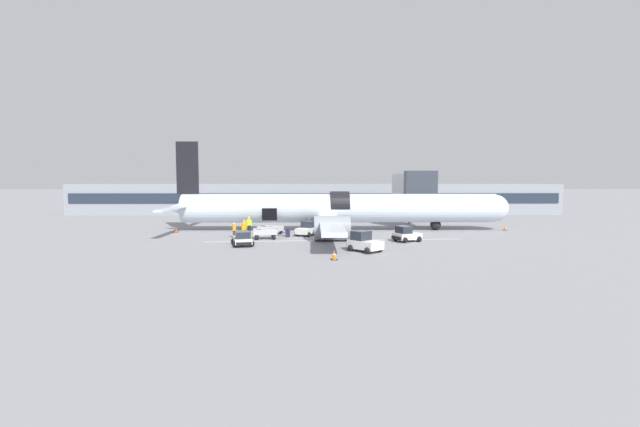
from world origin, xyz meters
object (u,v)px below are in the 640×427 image
airplane (335,209)px  baggage_tug_spare (406,235)px  suitcase_on_tarmac_upright (288,234)px  baggage_cart_queued (266,234)px  ground_crew_loader_b (244,228)px  baggage_cart_loading (271,230)px  ground_crew_supervisor (249,225)px  ground_crew_driver (244,229)px  baggage_tug_lead (307,230)px  ground_crew_loader_a (234,230)px  baggage_tug_mid (243,239)px  baggage_tug_rear (364,243)px

airplane → baggage_tug_spare: (6.38, -9.53, -1.87)m
baggage_tug_spare → suitcase_on_tarmac_upright: bearing=163.5°
baggage_cart_queued → ground_crew_loader_b: 3.30m
baggage_cart_loading → ground_crew_supervisor: (-2.53, 0.86, 0.53)m
ground_crew_driver → baggage_tug_lead: bearing=14.3°
ground_crew_loader_b → suitcase_on_tarmac_upright: 4.73m
baggage_cart_loading → ground_crew_loader_a: ground_crew_loader_a is taller
baggage_tug_mid → baggage_cart_queued: baggage_tug_mid is taller
ground_crew_driver → ground_crew_supervisor: 3.62m
suitcase_on_tarmac_upright → baggage_tug_rear: bearing=-52.8°
ground_crew_loader_b → baggage_tug_spare: bearing=-14.3°
baggage_tug_mid → ground_crew_driver: 5.46m
airplane → baggage_cart_queued: (-7.35, -7.42, -2.01)m
baggage_cart_loading → baggage_tug_spare: bearing=-23.1°
baggage_cart_loading → baggage_cart_queued: bearing=-91.6°
baggage_tug_rear → ground_crew_supervisor: ground_crew_supervisor is taller
ground_crew_loader_a → ground_crew_supervisor: ground_crew_supervisor is taller
ground_crew_loader_b → ground_crew_driver: size_ratio=1.08×
baggage_cart_queued → ground_crew_driver: bearing=158.7°
baggage_tug_rear → ground_crew_loader_b: ground_crew_loader_b is taller
baggage_cart_queued → ground_crew_driver: (-2.41, 0.94, 0.35)m
airplane → ground_crew_driver: 11.83m
baggage_tug_spare → ground_crew_supervisor: 17.48m
ground_crew_driver → ground_crew_loader_a: bearing=-174.2°
baggage_cart_loading → ground_crew_supervisor: ground_crew_supervisor is taller
baggage_tug_spare → ground_crew_supervisor: ground_crew_supervisor is taller
baggage_tug_mid → baggage_tug_rear: (10.65, -3.30, 0.13)m
baggage_tug_lead → suitcase_on_tarmac_upright: baggage_tug_lead is taller
airplane → ground_crew_driver: size_ratio=24.74×
baggage_tug_rear → ground_crew_supervisor: size_ratio=1.69×
baggage_tug_rear → baggage_cart_queued: baggage_tug_rear is taller
baggage_tug_lead → ground_crew_loader_b: (-6.60, -0.54, 0.28)m
baggage_tug_mid → suitcase_on_tarmac_upright: size_ratio=4.08×
airplane → ground_crew_loader_b: (-9.91, -5.38, -1.59)m
baggage_tug_spare → ground_crew_loader_a: size_ratio=1.87×
airplane → baggage_cart_loading: bearing=-152.8°
baggage_tug_rear → ground_crew_driver: 14.34m
baggage_tug_lead → ground_crew_loader_a: size_ratio=1.84×
baggage_tug_rear → ground_crew_loader_b: size_ratio=1.77×
baggage_tug_rear → ground_crew_loader_b: (-11.54, 9.80, 0.21)m
baggage_tug_lead → ground_crew_loader_a: 7.64m
airplane → suitcase_on_tarmac_upright: size_ratio=47.79×
ground_crew_driver → ground_crew_supervisor: (-0.02, 3.62, 0.12)m
baggage_tug_rear → ground_crew_driver: baggage_tug_rear is taller
ground_crew_loader_a → ground_crew_supervisor: (0.97, 3.72, 0.15)m
baggage_tug_lead → ground_crew_supervisor: ground_crew_supervisor is taller
baggage_tug_spare → baggage_cart_loading: (-13.62, 5.81, -0.20)m
baggage_cart_queued → suitcase_on_tarmac_upright: size_ratio=4.00×
baggage_tug_mid → suitcase_on_tarmac_upright: baggage_tug_mid is taller
baggage_tug_lead → baggage_cart_queued: (-4.04, -2.58, -0.14)m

